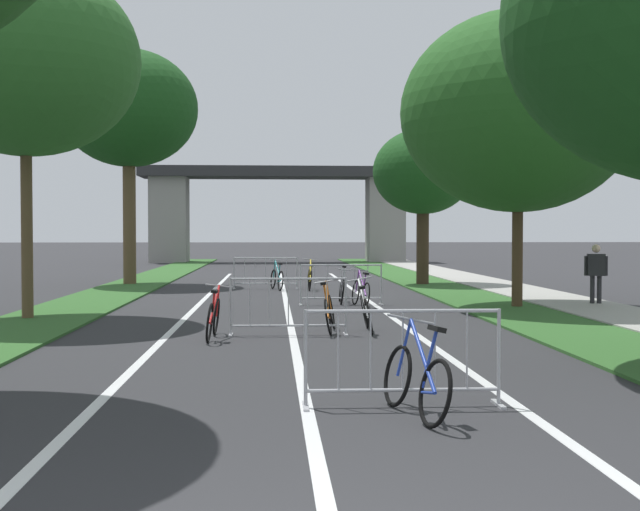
% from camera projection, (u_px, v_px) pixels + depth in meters
% --- Properties ---
extents(grass_verge_left, '(2.16, 57.03, 0.05)m').
position_uv_depth(grass_verge_left, '(126.00, 288.00, 26.93)').
color(grass_verge_left, '#2D5B26').
rests_on(grass_verge_left, ground).
extents(grass_verge_right, '(2.16, 57.03, 0.05)m').
position_uv_depth(grass_verge_right, '(437.00, 287.00, 27.54)').
color(grass_verge_right, '#2D5B26').
rests_on(grass_verge_right, ground).
extents(sidewalk_path_right, '(2.13, 57.03, 0.08)m').
position_uv_depth(sidewalk_path_right, '(499.00, 286.00, 27.67)').
color(sidewalk_path_right, '#9E9B93').
rests_on(sidewalk_path_right, ground).
extents(lane_stripe_center, '(0.14, 32.99, 0.01)m').
position_uv_depth(lane_stripe_center, '(287.00, 307.00, 20.42)').
color(lane_stripe_center, silver).
rests_on(lane_stripe_center, ground).
extents(lane_stripe_right_lane, '(0.14, 32.99, 0.01)m').
position_uv_depth(lane_stripe_right_lane, '(377.00, 306.00, 20.55)').
color(lane_stripe_right_lane, silver).
rests_on(lane_stripe_right_lane, ground).
extents(lane_stripe_left_lane, '(0.14, 32.99, 0.01)m').
position_uv_depth(lane_stripe_left_lane, '(196.00, 307.00, 20.29)').
color(lane_stripe_left_lane, silver).
rests_on(lane_stripe_left_lane, ground).
extents(overpass_bridge, '(17.00, 3.27, 5.93)m').
position_uv_depth(overpass_bridge, '(278.00, 202.00, 50.88)').
color(overpass_bridge, '#2D2D30').
rests_on(overpass_bridge, ground).
extents(tree_left_maple_mid, '(4.83, 4.83, 7.59)m').
position_uv_depth(tree_left_maple_mid, '(25.00, 60.00, 17.21)').
color(tree_left_maple_mid, brown).
rests_on(tree_left_maple_mid, ground).
extents(tree_left_oak_mid, '(4.87, 4.87, 8.34)m').
position_uv_depth(tree_left_oak_mid, '(129.00, 109.00, 28.77)').
color(tree_left_oak_mid, brown).
rests_on(tree_left_oak_mid, ground).
extents(tree_right_pine_near, '(5.79, 5.79, 7.28)m').
position_uv_depth(tree_right_pine_near, '(518.00, 112.00, 19.95)').
color(tree_right_pine_near, '#4C3823').
rests_on(tree_right_pine_near, ground).
extents(tree_right_pine_far, '(3.53, 3.53, 5.52)m').
position_uv_depth(tree_right_pine_far, '(423.00, 173.00, 28.65)').
color(tree_right_pine_far, '#3D2D1E').
rests_on(tree_right_pine_far, ground).
extents(crowd_barrier_nearest, '(2.15, 0.45, 1.05)m').
position_uv_depth(crowd_barrier_nearest, '(403.00, 359.00, 8.70)').
color(crowd_barrier_nearest, '#ADADB2').
rests_on(crowd_barrier_nearest, ground).
extents(crowd_barrier_second, '(2.14, 0.45, 1.05)m').
position_uv_depth(crowd_barrier_second, '(288.00, 307.00, 14.73)').
color(crowd_barrier_second, '#ADADB2').
rests_on(crowd_barrier_second, ground).
extents(crowd_barrier_third, '(2.15, 0.49, 1.05)m').
position_uv_depth(crowd_barrier_third, '(341.00, 285.00, 20.91)').
color(crowd_barrier_third, '#ADADB2').
rests_on(crowd_barrier_third, ground).
extents(crowd_barrier_fourth, '(2.16, 0.56, 1.05)m').
position_uv_depth(crowd_barrier_fourth, '(266.00, 273.00, 26.89)').
color(crowd_barrier_fourth, '#ADADB2').
rests_on(crowd_barrier_fourth, ground).
extents(bicycle_blue_0, '(0.57, 1.65, 1.01)m').
position_uv_depth(bicycle_blue_0, '(416.00, 380.00, 8.23)').
color(bicycle_blue_0, black).
rests_on(bicycle_blue_0, ground).
extents(bicycle_teal_1, '(0.50, 1.68, 0.99)m').
position_uv_depth(bicycle_teal_1, '(277.00, 279.00, 26.44)').
color(bicycle_teal_1, black).
rests_on(bicycle_teal_1, ground).
extents(bicycle_yellow_2, '(0.53, 1.67, 1.02)m').
position_uv_depth(bicycle_yellow_2, '(310.00, 278.00, 26.39)').
color(bicycle_yellow_2, black).
rests_on(bicycle_yellow_2, ground).
extents(bicycle_orange_3, '(0.47, 1.74, 0.98)m').
position_uv_depth(bicycle_orange_3, '(329.00, 312.00, 15.20)').
color(bicycle_orange_3, black).
rests_on(bicycle_orange_3, ground).
extents(bicycle_white_4, '(0.55, 1.69, 1.03)m').
position_uv_depth(bicycle_white_4, '(366.00, 311.00, 15.25)').
color(bicycle_white_4, black).
rests_on(bicycle_white_4, ground).
extents(bicycle_silver_5, '(0.47, 1.69, 0.99)m').
position_uv_depth(bicycle_silver_5, '(342.00, 289.00, 21.50)').
color(bicycle_silver_5, black).
rests_on(bicycle_silver_5, ground).
extents(bicycle_purple_6, '(0.45, 1.65, 0.95)m').
position_uv_depth(bicycle_purple_6, '(361.00, 292.00, 20.44)').
color(bicycle_purple_6, black).
rests_on(bicycle_purple_6, ground).
extents(bicycle_red_7, '(0.50, 1.75, 0.94)m').
position_uv_depth(bicycle_red_7, '(213.00, 317.00, 14.24)').
color(bicycle_red_7, black).
rests_on(bicycle_red_7, ground).
extents(pedestrian_in_red_jacket, '(0.56, 0.35, 1.57)m').
position_uv_depth(pedestrian_in_red_jacket, '(596.00, 269.00, 20.50)').
color(pedestrian_in_red_jacket, '#262628').
rests_on(pedestrian_in_red_jacket, ground).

